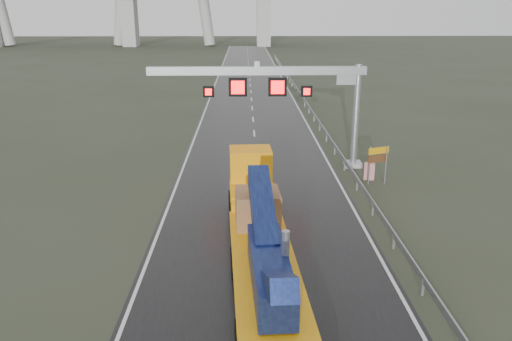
{
  "coord_description": "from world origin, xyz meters",
  "views": [
    {
      "loc": [
        -0.84,
        -16.04,
        10.76
      ],
      "look_at": [
        -0.31,
        7.25,
        3.2
      ],
      "focal_mm": 35.0,
      "sensor_mm": 36.0,
      "label": 1
    }
  ],
  "objects_px": {
    "sign_gantry": "(288,88)",
    "striped_barrier": "(369,171)",
    "heavy_haul_truck": "(260,225)",
    "exit_sign_pair": "(378,158)"
  },
  "relations": [
    {
      "from": "sign_gantry",
      "to": "striped_barrier",
      "type": "bearing_deg",
      "value": -29.36
    },
    {
      "from": "striped_barrier",
      "to": "heavy_haul_truck",
      "type": "bearing_deg",
      "value": -114.65
    },
    {
      "from": "striped_barrier",
      "to": "sign_gantry",
      "type": "bearing_deg",
      "value": 161.23
    },
    {
      "from": "sign_gantry",
      "to": "striped_barrier",
      "type": "distance_m",
      "value": 7.85
    },
    {
      "from": "sign_gantry",
      "to": "heavy_haul_truck",
      "type": "xyz_separation_m",
      "value": [
        -2.32,
        -13.66,
        -4.02
      ]
    },
    {
      "from": "exit_sign_pair",
      "to": "striped_barrier",
      "type": "relative_size",
      "value": 2.22
    },
    {
      "from": "sign_gantry",
      "to": "striped_barrier",
      "type": "xyz_separation_m",
      "value": [
        5.24,
        -2.95,
        -5.05
      ]
    },
    {
      "from": "heavy_haul_truck",
      "to": "striped_barrier",
      "type": "distance_m",
      "value": 13.15
    },
    {
      "from": "heavy_haul_truck",
      "to": "exit_sign_pair",
      "type": "relative_size",
      "value": 6.98
    },
    {
      "from": "sign_gantry",
      "to": "heavy_haul_truck",
      "type": "height_order",
      "value": "sign_gantry"
    }
  ]
}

